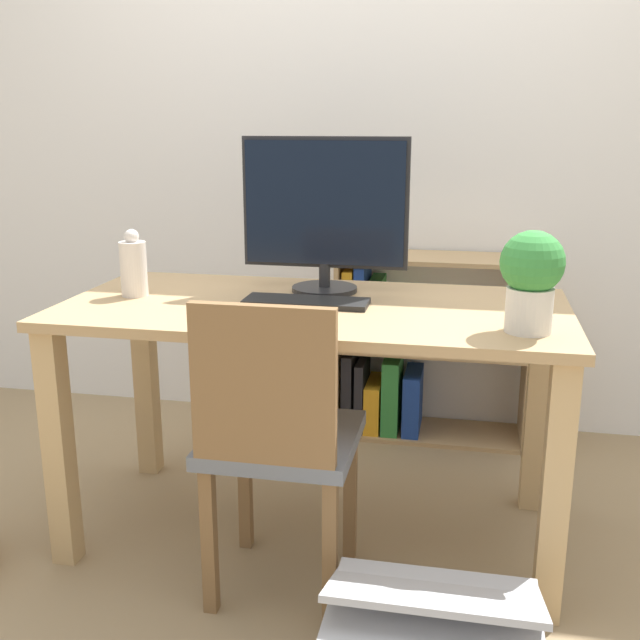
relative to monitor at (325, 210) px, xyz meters
The scene contains 9 objects.
ground_plane 1.03m from the monitor, 89.95° to the right, with size 10.00×10.00×0.00m, color #997F5B.
wall_back 0.89m from the monitor, 89.99° to the left, with size 8.00×0.05×2.60m.
desk 0.43m from the monitor, 89.95° to the right, with size 1.49×0.72×0.75m.
monitor is the anchor object (origin of this frame).
keyboard 0.31m from the monitor, 95.97° to the right, with size 0.37×0.12×0.02m.
vase 0.61m from the monitor, 163.14° to the right, with size 0.08×0.08×0.21m.
potted_plant 0.71m from the monitor, 30.82° to the right, with size 0.16×0.16×0.26m.
chair 0.75m from the monitor, 92.72° to the right, with size 0.40×0.40×0.86m.
bookshelf 0.97m from the monitor, 74.83° to the left, with size 0.77×0.28×0.76m.
Camera 1 is at (0.44, -2.11, 1.28)m, focal length 42.00 mm.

